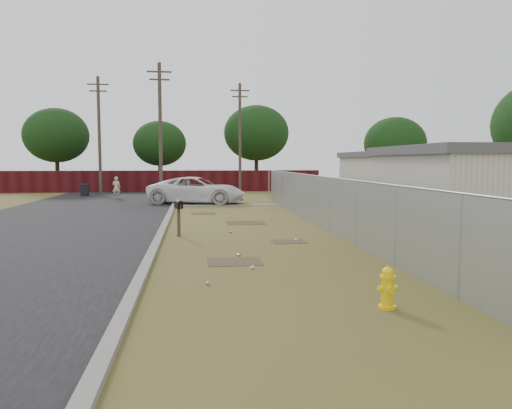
{
  "coord_description": "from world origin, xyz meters",
  "views": [
    {
      "loc": [
        -1.81,
        -17.65,
        2.6
      ],
      "look_at": [
        0.29,
        -0.66,
        1.1
      ],
      "focal_mm": 35.0,
      "sensor_mm": 36.0,
      "label": 1
    }
  ],
  "objects": [
    {
      "name": "ground",
      "position": [
        0.0,
        0.0,
        0.0
      ],
      "size": [
        120.0,
        120.0,
        0.0
      ],
      "primitive_type": "plane",
      "color": "olive",
      "rests_on": "ground"
    },
    {
      "name": "street",
      "position": [
        -6.76,
        8.05,
        0.02
      ],
      "size": [
        15.1,
        60.0,
        0.12
      ],
      "color": "black",
      "rests_on": "ground"
    },
    {
      "name": "chainlink_fence",
      "position": [
        3.12,
        1.03,
        0.8
      ],
      "size": [
        0.1,
        27.06,
        2.02
      ],
      "color": "#93969B",
      "rests_on": "ground"
    },
    {
      "name": "privacy_fence",
      "position": [
        -6.0,
        25.0,
        0.9
      ],
      "size": [
        30.0,
        0.12,
        1.8
      ],
      "primitive_type": "cube",
      "color": "#470F14",
      "rests_on": "ground"
    },
    {
      "name": "utility_poles",
      "position": [
        -3.67,
        20.67,
        4.69
      ],
      "size": [
        12.6,
        8.24,
        9.0
      ],
      "color": "#4D3E33",
      "rests_on": "ground"
    },
    {
      "name": "houses",
      "position": [
        9.7,
        3.13,
        1.56
      ],
      "size": [
        9.3,
        17.24,
        3.1
      ],
      "color": "beige",
      "rests_on": "ground"
    },
    {
      "name": "horizon_trees",
      "position": [
        0.84,
        23.56,
        4.63
      ],
      "size": [
        33.32,
        31.94,
        7.78
      ],
      "color": "black",
      "rests_on": "ground"
    },
    {
      "name": "fire_hydrant",
      "position": [
        1.55,
        -9.39,
        0.36
      ],
      "size": [
        0.35,
        0.34,
        0.78
      ],
      "color": "yellow",
      "rests_on": "ground"
    },
    {
      "name": "mailbox",
      "position": [
        -2.36,
        -0.39,
        0.99
      ],
      "size": [
        0.33,
        0.55,
        1.26
      ],
      "color": "#4E3E2C",
      "rests_on": "ground"
    },
    {
      "name": "pickup_truck",
      "position": [
        -1.65,
        12.93,
        0.82
      ],
      "size": [
        6.37,
        4.08,
        1.64
      ],
      "primitive_type": "imported",
      "rotation": [
        0.0,
        0.0,
        1.32
      ],
      "color": "white",
      "rests_on": "ground"
    },
    {
      "name": "pedestrian",
      "position": [
        -7.16,
        17.66,
        0.76
      ],
      "size": [
        0.56,
        0.38,
        1.52
      ],
      "primitive_type": "imported",
      "rotation": [
        0.0,
        0.0,
        3.12
      ],
      "color": "beige",
      "rests_on": "ground"
    },
    {
      "name": "trash_bin",
      "position": [
        -9.85,
        20.37,
        0.46
      ],
      "size": [
        0.6,
        0.64,
        0.9
      ],
      "color": "black",
      "rests_on": "ground"
    },
    {
      "name": "scattered_litter",
      "position": [
        -0.31,
        -2.32,
        0.04
      ],
      "size": [
        3.11,
        12.64,
        0.07
      ],
      "color": "silver",
      "rests_on": "ground"
    }
  ]
}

